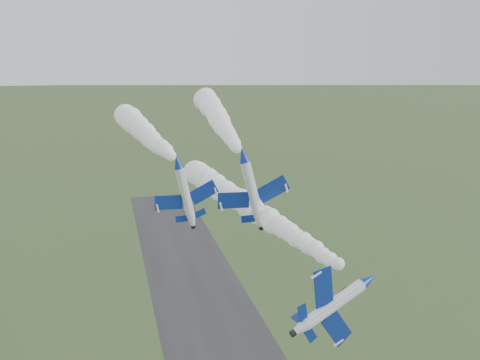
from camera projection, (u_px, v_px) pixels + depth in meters
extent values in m
cube|color=#2A2B2D|center=(226.00, 360.00, 107.49)|extent=(24.00, 260.00, 0.04)
cylinder|color=white|center=(368.00, 280.00, 66.44)|extent=(4.16, 9.04, 2.04)
cone|color=navy|center=(401.00, 297.00, 61.69)|extent=(2.54, 2.74, 2.04)
cone|color=white|center=(341.00, 265.00, 71.00)|extent=(2.44, 2.33, 2.04)
cylinder|color=black|center=(336.00, 262.00, 71.90)|extent=(1.16, 0.87, 1.03)
ellipsoid|color=black|center=(385.00, 284.00, 64.71)|extent=(2.06, 3.26, 1.36)
cube|color=navy|center=(357.00, 258.00, 65.88)|extent=(2.44, 2.91, 4.56)
cube|color=navy|center=(369.00, 298.00, 68.31)|extent=(2.44, 2.91, 4.56)
cube|color=navy|center=(342.00, 257.00, 69.55)|extent=(1.11, 1.33, 2.00)
cube|color=navy|center=(349.00, 278.00, 70.85)|extent=(1.11, 1.33, 2.00)
cube|color=navy|center=(354.00, 263.00, 70.46)|extent=(2.55, 2.17, 0.95)
cylinder|color=white|center=(177.00, 162.00, 83.08)|extent=(2.18, 8.19, 1.72)
cone|color=navy|center=(184.00, 169.00, 78.34)|extent=(1.84, 2.22, 1.72)
cone|color=white|center=(172.00, 156.00, 87.64)|extent=(1.81, 1.83, 1.72)
cylinder|color=black|center=(171.00, 155.00, 88.53)|extent=(0.90, 0.63, 0.87)
ellipsoid|color=black|center=(179.00, 161.00, 80.99)|extent=(1.30, 2.84, 1.14)
cube|color=navy|center=(159.00, 167.00, 83.14)|extent=(4.49, 2.56, 1.06)
cube|color=navy|center=(194.00, 157.00, 84.53)|extent=(4.49, 2.56, 1.06)
cube|color=navy|center=(164.00, 160.00, 86.47)|extent=(1.97, 1.17, 0.50)
cube|color=navy|center=(182.00, 155.00, 87.20)|extent=(1.97, 1.17, 0.50)
cube|color=navy|center=(171.00, 150.00, 86.26)|extent=(0.64, 1.57, 2.10)
cylinder|color=white|center=(243.00, 155.00, 85.52)|extent=(2.95, 9.55, 2.03)
cone|color=navy|center=(249.00, 162.00, 79.82)|extent=(2.27, 2.65, 2.03)
cone|color=white|center=(238.00, 149.00, 91.00)|extent=(2.22, 2.20, 2.03)
cylinder|color=black|center=(237.00, 148.00, 92.08)|extent=(1.09, 0.77, 1.03)
ellipsoid|color=black|center=(245.00, 154.00, 83.03)|extent=(1.67, 3.34, 1.36)
cube|color=navy|center=(223.00, 160.00, 86.14)|extent=(5.27, 3.17, 1.39)
cube|color=navy|center=(262.00, 149.00, 86.71)|extent=(5.27, 3.17, 1.39)
cube|color=navy|center=(229.00, 153.00, 89.88)|extent=(2.31, 1.44, 0.65)
cube|color=navy|center=(249.00, 147.00, 90.19)|extent=(2.31, 1.44, 0.65)
cube|color=navy|center=(237.00, 142.00, 89.40)|extent=(0.90, 1.85, 2.42)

